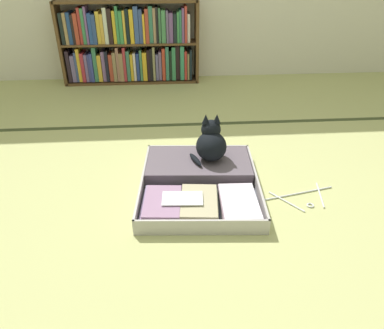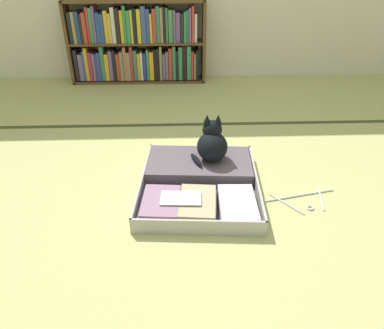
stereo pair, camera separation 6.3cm
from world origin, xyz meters
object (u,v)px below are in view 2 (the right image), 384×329
bookshelf (136,44)px  clothes_hanger (303,199)px  black_cat (212,143)px  open_suitcase (199,180)px

bookshelf → clothes_hanger: (1.11, -2.20, -0.38)m
bookshelf → black_cat: size_ratio=4.93×
open_suitcase → black_cat: black_cat is taller
bookshelf → clothes_hanger: bearing=-63.2°
open_suitcase → clothes_hanger: bearing=-15.9°
open_suitcase → black_cat: (0.09, 0.17, 0.16)m
black_cat → clothes_hanger: black_cat is taller
open_suitcase → bookshelf: bearing=104.7°
open_suitcase → clothes_hanger: (0.58, -0.16, -0.04)m
black_cat → clothes_hanger: bearing=-34.7°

